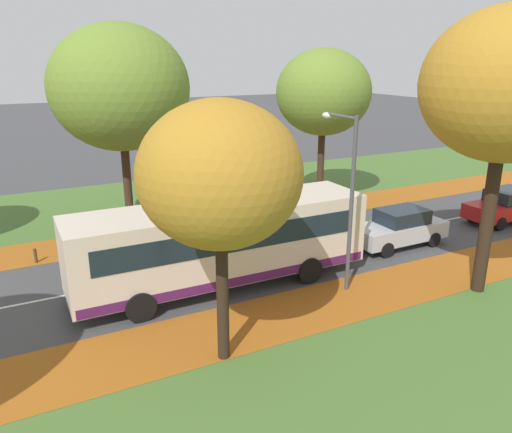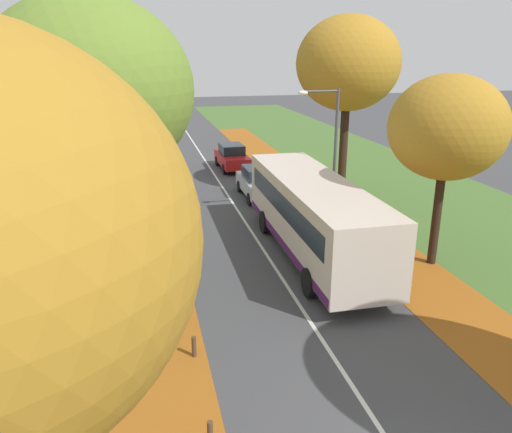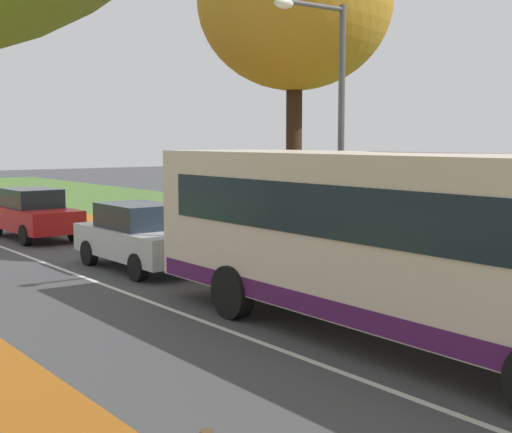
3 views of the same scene
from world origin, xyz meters
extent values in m
cube|color=#476B2D|center=(-9.20, 20.00, 0.00)|extent=(12.00, 90.00, 0.01)
cube|color=#9E5619|center=(-4.60, 14.00, 0.01)|extent=(2.80, 60.00, 0.00)
cube|color=#9E5619|center=(4.60, 14.00, 0.01)|extent=(2.80, 60.00, 0.00)
cube|color=silver|center=(0.00, 20.00, 0.00)|extent=(0.12, 80.00, 0.01)
cylinder|color=#382619|center=(-5.80, 10.06, 2.10)|extent=(0.38, 0.38, 4.20)
ellipsoid|color=olive|center=(-5.80, 10.06, 6.47)|extent=(6.03, 6.03, 5.43)
cylinder|color=#382619|center=(-5.63, 20.57, 2.05)|extent=(0.37, 0.37, 4.10)
ellipsoid|color=olive|center=(-5.63, 20.57, 5.97)|extent=(4.98, 4.98, 4.49)
cylinder|color=black|center=(5.82, 9.73, 1.77)|extent=(0.32, 0.32, 3.54)
ellipsoid|color=#AD7A23|center=(5.82, 9.73, 5.06)|extent=(4.03, 4.03, 3.63)
cylinder|color=black|center=(6.12, 19.24, 2.47)|extent=(0.44, 0.44, 4.93)
ellipsoid|color=#AD7A23|center=(6.12, 19.24, 6.92)|extent=(5.30, 5.30, 4.77)
cylinder|color=#4C3823|center=(-3.52, 5.74, 0.29)|extent=(0.12, 0.12, 0.59)
cylinder|color=#4C3823|center=(-3.52, 8.99, 0.37)|extent=(0.12, 0.12, 0.74)
cylinder|color=#47474C|center=(4.00, 15.19, 3.00)|extent=(0.14, 0.14, 6.00)
cylinder|color=#47474C|center=(3.20, 15.19, 5.90)|extent=(1.60, 0.10, 0.10)
ellipsoid|color=silver|center=(2.40, 15.19, 5.85)|extent=(0.44, 0.28, 0.20)
cube|color=beige|center=(1.71, 11.48, 1.73)|extent=(2.58, 10.42, 2.50)
cube|color=#19232D|center=(1.67, 6.34, 2.08)|extent=(2.30, 0.12, 1.30)
cube|color=#19232D|center=(1.71, 11.48, 2.13)|extent=(2.61, 9.17, 0.80)
cube|color=#4C1951|center=(1.71, 11.48, 0.66)|extent=(2.60, 10.21, 0.32)
cylinder|color=black|center=(2.87, 8.25, 0.48)|extent=(0.31, 0.96, 0.96)
cylinder|color=black|center=(0.50, 8.26, 0.48)|extent=(0.31, 0.96, 0.96)
cylinder|color=black|center=(2.92, 14.33, 0.48)|extent=(0.31, 0.96, 0.96)
cylinder|color=black|center=(0.55, 14.35, 0.48)|extent=(0.31, 0.96, 0.96)
cube|color=#B7BABF|center=(1.57, 19.70, 0.67)|extent=(1.71, 4.21, 0.70)
cube|color=#19232D|center=(1.57, 19.85, 1.32)|extent=(1.45, 2.02, 0.60)
cylinder|color=black|center=(2.36, 18.40, 0.32)|extent=(0.22, 0.64, 0.64)
cylinder|color=black|center=(0.79, 18.40, 0.32)|extent=(0.22, 0.64, 0.64)
cylinder|color=black|center=(2.35, 21.01, 0.32)|extent=(0.22, 0.64, 0.64)
cylinder|color=black|center=(0.79, 21.00, 0.32)|extent=(0.22, 0.64, 0.64)
cube|color=#B21919|center=(1.42, 26.65, 0.67)|extent=(1.79, 4.24, 0.70)
cube|color=#19232D|center=(1.42, 26.80, 1.32)|extent=(1.49, 2.05, 0.60)
cylinder|color=black|center=(2.23, 25.37, 0.32)|extent=(0.23, 0.64, 0.64)
cylinder|color=black|center=(0.67, 25.33, 0.32)|extent=(0.23, 0.64, 0.64)
cylinder|color=black|center=(0.61, 27.94, 0.32)|extent=(0.23, 0.64, 0.64)
camera|label=1|loc=(16.62, 5.15, 7.76)|focal=35.00mm
camera|label=2|loc=(-4.51, -5.48, 7.61)|focal=35.00mm
camera|label=3|loc=(-6.70, 4.13, 3.19)|focal=50.00mm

